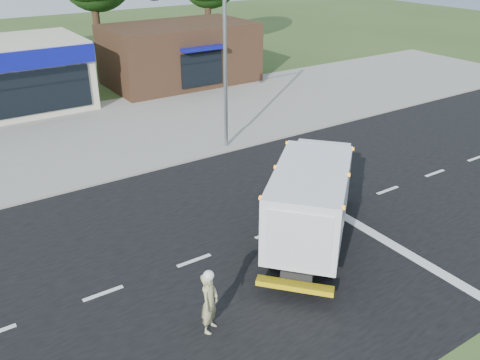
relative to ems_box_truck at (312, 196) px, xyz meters
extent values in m
plane|color=#385123|center=(-0.82, 1.15, -1.73)|extent=(120.00, 120.00, 0.00)
cube|color=black|center=(-0.82, 1.15, -1.73)|extent=(60.00, 14.00, 0.02)
cube|color=gray|center=(-0.82, 9.35, -1.67)|extent=(60.00, 2.40, 0.12)
cube|color=gray|center=(-0.82, 15.15, -1.72)|extent=(60.00, 9.00, 0.02)
cube|color=silver|center=(-6.82, 1.15, -1.71)|extent=(1.20, 0.15, 0.01)
cube|color=silver|center=(-3.82, 1.15, -1.71)|extent=(1.20, 0.15, 0.01)
cube|color=silver|center=(-0.82, 1.15, -1.71)|extent=(1.20, 0.15, 0.01)
cube|color=silver|center=(2.18, 1.15, -1.71)|extent=(1.20, 0.15, 0.01)
cube|color=silver|center=(5.18, 1.15, -1.71)|extent=(1.20, 0.15, 0.01)
cube|color=silver|center=(8.18, 1.15, -1.71)|extent=(1.20, 0.15, 0.01)
cube|color=silver|center=(11.18, 1.15, -1.71)|extent=(1.20, 0.15, 0.01)
cube|color=silver|center=(2.18, -1.85, -1.71)|extent=(0.40, 7.00, 0.01)
cube|color=black|center=(-0.55, -0.49, -1.09)|extent=(4.01, 3.72, 0.32)
cube|color=silver|center=(1.86, 1.67, -0.32)|extent=(2.67, 2.68, 1.92)
cube|color=black|center=(2.51, 2.24, -0.13)|extent=(1.26, 1.38, 0.82)
cube|color=white|center=(-0.55, -0.49, 0.19)|extent=(4.86, 4.68, 2.15)
cube|color=silver|center=(-2.27, -2.03, 0.14)|extent=(1.26, 1.40, 1.73)
cube|color=yellow|center=(-2.39, -2.14, -1.23)|extent=(1.70, 1.85, 0.16)
cube|color=orange|center=(-0.55, -0.49, 1.24)|extent=(4.75, 4.58, 0.07)
cylinder|color=black|center=(1.32, 2.34, -1.29)|extent=(0.84, 0.79, 0.88)
cylinder|color=black|center=(2.48, 1.05, -1.29)|extent=(0.84, 0.79, 0.88)
cylinder|color=black|center=(-1.64, -0.24, -1.29)|extent=(0.84, 0.79, 0.88)
cylinder|color=black|center=(-0.42, -1.60, -1.29)|extent=(0.84, 0.79, 0.88)
imported|color=tan|center=(-4.98, -1.84, -0.85)|extent=(0.77, 0.72, 1.76)
sphere|color=white|center=(-4.98, -1.84, 0.00)|extent=(0.28, 0.28, 0.28)
cube|color=#382316|center=(6.18, 21.15, 0.27)|extent=(10.00, 6.00, 4.00)
cube|color=navy|center=(6.18, 18.05, 1.17)|extent=(3.00, 1.20, 0.20)
cube|color=black|center=(6.18, 18.10, -0.23)|extent=(3.00, 0.12, 2.20)
cylinder|color=gray|center=(2.18, 8.75, 2.27)|extent=(0.18, 0.18, 8.00)
cylinder|color=#332114|center=(3.18, 29.15, 2.19)|extent=(0.56, 0.56, 7.84)
cylinder|color=#332114|center=(13.18, 29.15, 1.77)|extent=(0.56, 0.56, 7.00)
camera|label=1|loc=(-10.06, -10.91, 7.62)|focal=38.00mm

